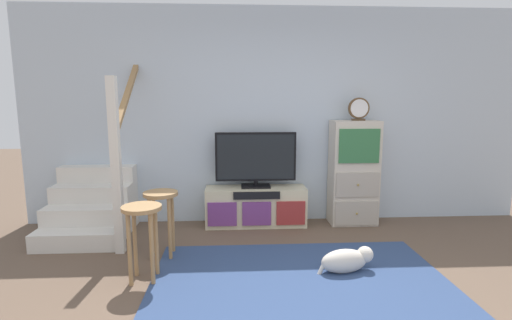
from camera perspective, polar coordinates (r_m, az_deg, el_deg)
name	(u,v)px	position (r m, az deg, el deg)	size (l,w,h in m)	color
back_wall	(278,117)	(4.96, 3.28, 6.44)	(6.40, 0.12, 2.70)	silver
area_rug	(301,284)	(3.49, 6.71, -17.78)	(2.60, 1.80, 0.01)	navy
media_console	(256,206)	(4.85, -0.02, -6.90)	(1.25, 0.38, 0.48)	beige
television	(256,158)	(4.74, -0.04, 0.25)	(1.00, 0.22, 0.69)	black
side_cabinet	(354,173)	(4.99, 14.29, -1.87)	(0.58, 0.38, 1.31)	beige
desk_clock	(359,109)	(4.90, 15.00, 7.30)	(0.26, 0.08, 0.28)	#4C3823
staircase	(98,199)	(5.10, -22.38, -5.31)	(1.00, 1.36, 2.20)	silver
bar_stool_near	(142,225)	(3.49, -16.51, -9.22)	(0.34, 0.34, 0.68)	#A37A4C
bar_stool_far	(161,208)	(3.97, -13.90, -6.97)	(0.34, 0.34, 0.67)	#A37A4C
dog	(347,260)	(3.73, 13.35, -14.25)	(0.54, 0.27, 0.23)	beige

